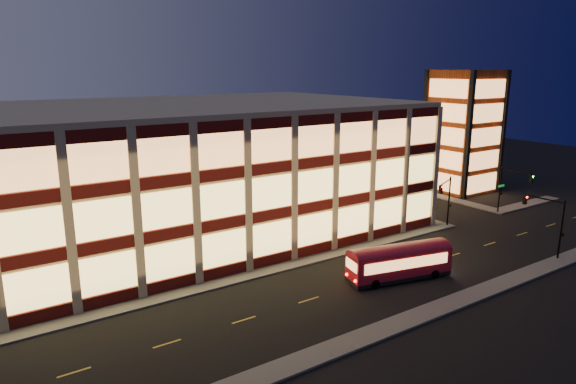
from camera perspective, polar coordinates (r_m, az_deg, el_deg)
ground at (r=47.91m, az=-0.07°, el=-8.76°), size 200.00×200.00×0.00m
sidewalk_office_south at (r=47.19m, az=-3.81°, el=-9.06°), size 54.00×2.00×0.15m
sidewalk_office_east at (r=74.18m, az=7.24°, el=-0.66°), size 2.00×30.00×0.15m
sidewalk_tower_south at (r=77.21m, az=24.83°, el=-1.27°), size 14.00×2.00×0.15m
sidewalk_tower_west at (r=81.72m, az=13.04°, el=0.43°), size 2.00×30.00×0.15m
sidewalk_near at (r=38.86m, az=11.15°, el=-14.55°), size 100.00×2.00×0.15m
office_building at (r=58.92m, az=-11.77°, el=2.58°), size 50.45×30.45×14.50m
stair_tower at (r=81.58m, az=18.85°, el=6.39°), size 8.60×8.60×18.00m
traffic_signal_far at (r=61.49m, az=17.17°, el=-0.28°), size 3.79×1.87×6.00m
traffic_signal_right at (r=70.07m, az=23.52°, el=0.83°), size 1.20×4.37×6.00m
traffic_signal_near at (r=56.57m, az=26.90°, el=-2.34°), size 0.32×4.45×6.00m
trolley_bus at (r=46.60m, az=12.27°, el=-7.40°), size 9.77×4.46×3.21m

